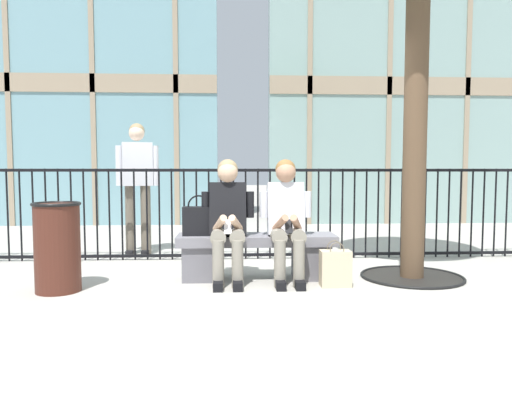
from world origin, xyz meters
The scene contains 10 objects.
ground_plane centered at (0.00, 0.00, 0.00)m, with size 60.00×60.00×0.00m, color #B2ADA3.
stone_bench centered at (0.00, 0.00, 0.27)m, with size 1.60×0.44×0.45m.
seated_person_with_phone centered at (-0.29, -0.13, 0.65)m, with size 0.52×0.66×1.21m.
seated_person_companion centered at (0.29, -0.13, 0.65)m, with size 0.52×0.66×1.21m.
handbag_on_bench centered at (-0.58, -0.01, 0.60)m, with size 0.32×0.16×0.41m.
shopping_bag centered at (0.73, -0.37, 0.18)m, with size 0.29×0.18×0.43m.
bystander_at_railing centered at (-1.47, 1.52, 1.00)m, with size 0.55×0.31×1.71m.
plaza_railing centered at (0.00, 1.09, 0.57)m, with size 8.64×0.04×1.12m.
trash_can centered at (-1.83, -0.42, 0.42)m, with size 0.43×0.43×0.82m.
building_facade_right centered at (4.57, 5.06, 4.51)m, with size 8.09×0.43×9.00m.
Camera 1 is at (-0.26, -4.83, 1.11)m, focal length 33.78 mm.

